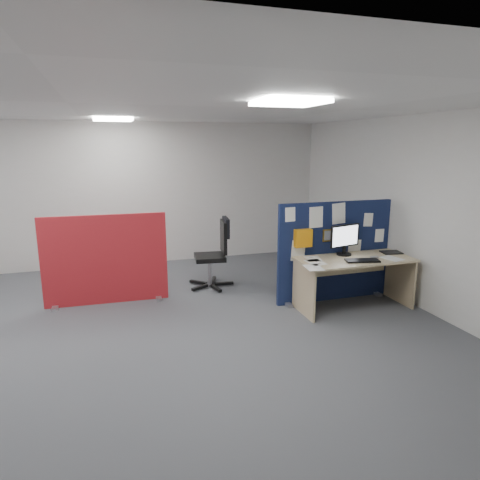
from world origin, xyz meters
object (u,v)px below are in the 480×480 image
object	(u,v)px
monitor_main	(345,238)
office_chair	(217,249)
main_desk	(353,270)
red_divider	(106,260)
navy_divider	(333,251)

from	to	relation	value
monitor_main	office_chair	world-z (taller)	monitor_main
main_desk	office_chair	bearing A→B (deg)	137.97
main_desk	office_chair	xyz separation A→B (m)	(-1.61, 1.45, 0.08)
main_desk	red_divider	size ratio (longest dim) A/B	0.92
red_divider	monitor_main	bearing A→B (deg)	-15.57
main_desk	navy_divider	bearing A→B (deg)	108.84
monitor_main	red_divider	bearing A→B (deg)	149.92
main_desk	monitor_main	distance (m)	0.46
monitor_main	navy_divider	bearing A→B (deg)	98.71
monitor_main	office_chair	bearing A→B (deg)	128.05
navy_divider	office_chair	xyz separation A→B (m)	(-1.49, 1.10, -0.11)
navy_divider	main_desk	xyz separation A→B (m)	(0.12, -0.36, -0.19)
navy_divider	office_chair	bearing A→B (deg)	143.66
monitor_main	red_divider	world-z (taller)	red_divider
office_chair	monitor_main	bearing A→B (deg)	-32.70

